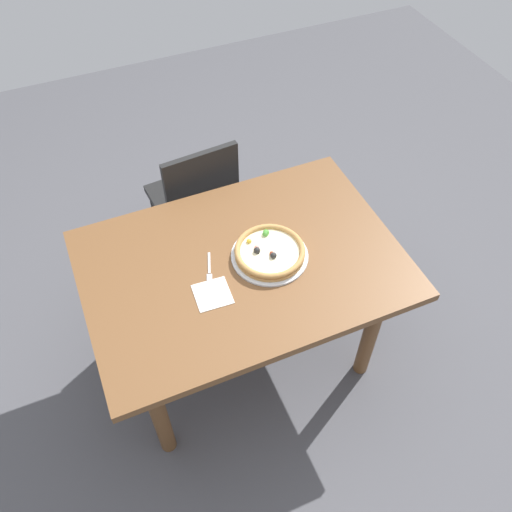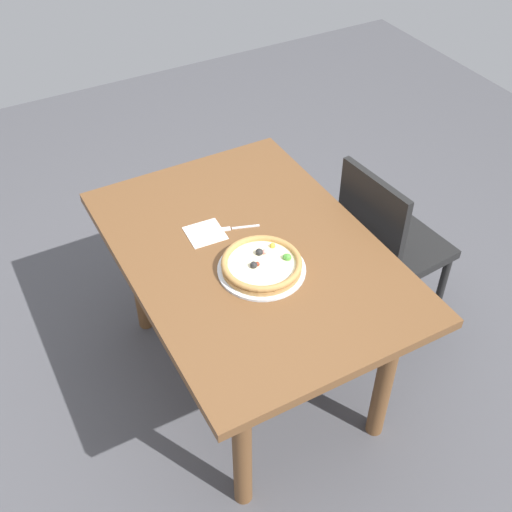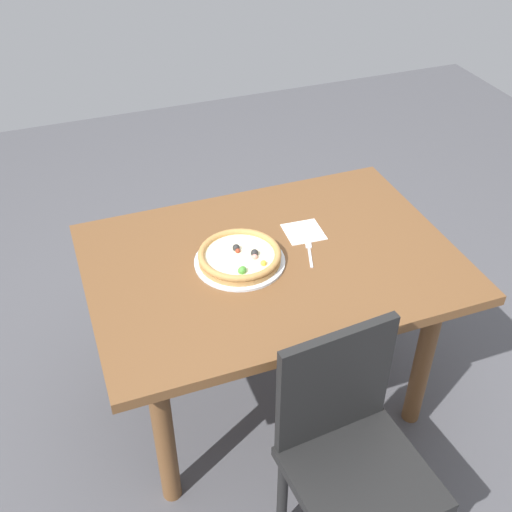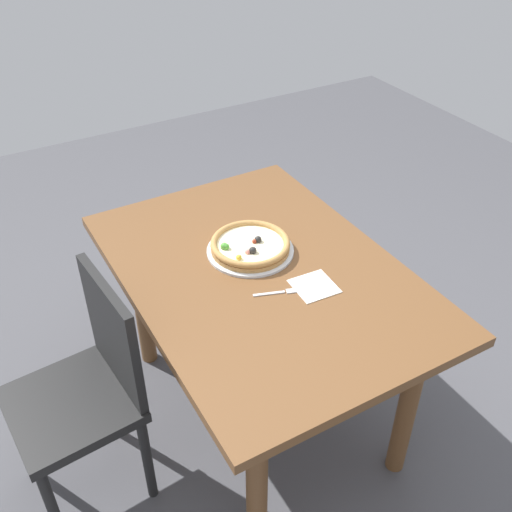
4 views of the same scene
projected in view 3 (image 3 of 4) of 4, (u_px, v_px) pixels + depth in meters
ground_plane at (269, 394)px, 2.70m from camera, size 6.00×6.00×0.00m
dining_table at (272, 281)px, 2.30m from camera, size 1.31×0.92×0.74m
chair_near at (350, 453)px, 1.89m from camera, size 0.43×0.43×0.89m
plate at (240, 261)px, 2.22m from camera, size 0.32×0.32×0.01m
pizza at (240, 256)px, 2.20m from camera, size 0.29×0.29×0.05m
fork at (309, 251)px, 2.27m from camera, size 0.07×0.16×0.00m
napkin at (304, 232)px, 2.37m from camera, size 0.15×0.15×0.00m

